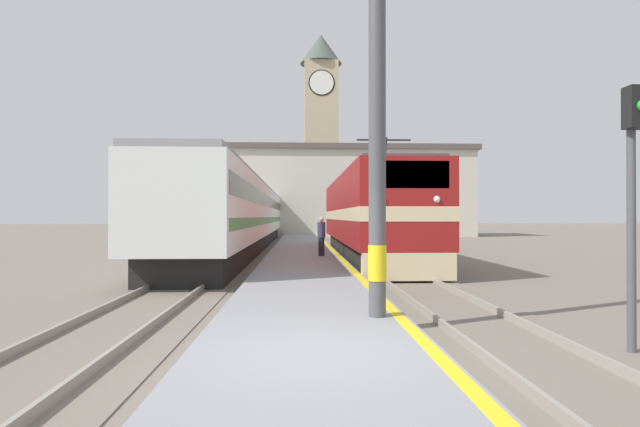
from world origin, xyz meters
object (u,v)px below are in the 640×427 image
Objects in this scene: passenger_train at (249,214)px; signal_post at (634,174)px; catenary_mast at (380,97)px; locomotive_train at (368,216)px; clock_tower at (321,126)px; person_on_platform at (321,236)px.

passenger_train reaches higher than signal_post.
passenger_train is at bearing 100.84° from catenary_mast.
locomotive_train is 4.64× the size of signal_post.
passenger_train is 5.30× the size of catenary_mast.
locomotive_train is at bearing -55.79° from passenger_train.
catenary_mast is at bearing -91.46° from clock_tower.
person_on_platform is (4.21, -11.24, -0.96)m from passenger_train.
clock_tower is (6.02, 30.69, 11.31)m from passenger_train.
passenger_train is at bearing 107.48° from signal_post.
catenary_mast is at bearing -79.16° from passenger_train.
locomotive_train is 14.90m from catenary_mast.
clock_tower is (-0.43, 40.17, 11.42)m from locomotive_train.
clock_tower is at bearing 78.91° from passenger_train.
person_on_platform is 0.07× the size of clock_tower.
clock_tower is at bearing 87.53° from person_on_platform.
locomotive_train is at bearing 38.17° from person_on_platform.
signal_post is (3.42, -1.40, -1.40)m from catenary_mast.
catenary_mast is 3.96m from signal_post.
locomotive_train is 16.15m from signal_post.
signal_post is at bearing -72.52° from passenger_train.
person_on_platform is at bearing -69.47° from passenger_train.
passenger_train is at bearing 110.53° from person_on_platform.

